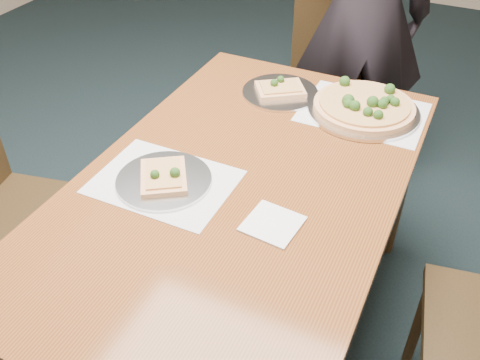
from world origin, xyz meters
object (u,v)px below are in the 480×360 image
at_px(dining_table, 240,204).
at_px(slice_plate_near, 164,178).
at_px(slice_plate_far, 280,91).
at_px(pizza_pan, 364,107).
at_px(chair_far, 328,87).
at_px(diner, 363,15).

distance_m(dining_table, slice_plate_near, 0.25).
relative_size(slice_plate_near, slice_plate_far, 1.00).
bearing_deg(pizza_pan, dining_table, -113.18).
bearing_deg(pizza_pan, chair_far, 117.11).
distance_m(diner, pizza_pan, 0.66).
bearing_deg(slice_plate_far, diner, 78.47).
bearing_deg(pizza_pan, slice_plate_far, 179.90).
height_order(dining_table, slice_plate_near, slice_plate_near).
xyz_separation_m(chair_far, slice_plate_far, (-0.03, -0.55, 0.25)).
xyz_separation_m(dining_table, diner, (0.04, 1.16, 0.19)).
relative_size(dining_table, chair_far, 1.65).
bearing_deg(dining_table, slice_plate_near, -152.16).
height_order(chair_far, pizza_pan, chair_far).
xyz_separation_m(dining_table, pizza_pan, (0.23, 0.53, 0.12)).
bearing_deg(slice_plate_near, pizza_pan, 56.24).
distance_m(chair_far, slice_plate_far, 0.60).
bearing_deg(chair_far, slice_plate_far, -99.65).
height_order(dining_table, pizza_pan, pizza_pan).
distance_m(chair_far, slice_plate_near, 1.22).
height_order(pizza_pan, slice_plate_near, pizza_pan).
distance_m(slice_plate_near, slice_plate_far, 0.64).
height_order(diner, slice_plate_far, diner).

